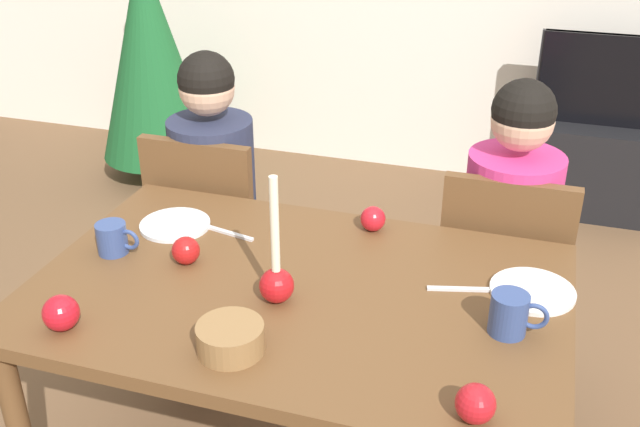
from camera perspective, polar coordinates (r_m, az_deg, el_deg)
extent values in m
cube|color=brown|center=(1.96, -1.76, -6.22)|extent=(1.40, 0.90, 0.04)
cylinder|color=brown|center=(2.69, -11.93, -6.07)|extent=(0.06, 0.06, 0.71)
cylinder|color=brown|center=(2.42, 16.31, -10.99)|extent=(0.06, 0.06, 0.71)
cube|color=brown|center=(2.84, -7.45, -2.03)|extent=(0.40, 0.40, 0.04)
cube|color=brown|center=(2.58, -9.40, 0.84)|extent=(0.40, 0.04, 0.45)
cylinder|color=brown|center=(3.03, -2.94, -4.71)|extent=(0.04, 0.04, 0.41)
cylinder|color=brown|center=(3.15, -8.77, -3.67)|extent=(0.04, 0.04, 0.41)
cylinder|color=brown|center=(2.77, -5.37, -8.27)|extent=(0.04, 0.04, 0.41)
cylinder|color=brown|center=(2.90, -11.65, -6.96)|extent=(0.04, 0.04, 0.41)
cube|color=brown|center=(2.62, 13.81, -5.33)|extent=(0.40, 0.40, 0.04)
cube|color=brown|center=(2.35, 14.08, -2.58)|extent=(0.40, 0.04, 0.45)
cylinder|color=brown|center=(2.89, 16.98, -7.79)|extent=(0.04, 0.04, 0.41)
cylinder|color=brown|center=(2.90, 10.26, -6.84)|extent=(0.04, 0.04, 0.41)
cylinder|color=brown|center=(2.62, 16.69, -11.95)|extent=(0.04, 0.04, 0.41)
cylinder|color=brown|center=(2.62, 9.17, -10.87)|extent=(0.04, 0.04, 0.41)
cube|color=#33384C|center=(2.91, -7.61, -6.01)|extent=(0.28, 0.28, 0.45)
cylinder|color=#282D47|center=(2.68, -8.22, 2.31)|extent=(0.30, 0.30, 0.48)
sphere|color=tan|center=(2.55, -8.75, 9.55)|extent=(0.19, 0.19, 0.19)
sphere|color=black|center=(2.54, -8.80, 10.19)|extent=(0.19, 0.19, 0.19)
cube|color=#33384C|center=(2.70, 13.23, -9.55)|extent=(0.28, 0.28, 0.45)
cylinder|color=#D1337A|center=(2.45, 14.37, -0.82)|extent=(0.30, 0.30, 0.48)
sphere|color=tan|center=(2.31, 15.39, 6.96)|extent=(0.19, 0.19, 0.19)
sphere|color=black|center=(2.30, 15.48, 7.66)|extent=(0.19, 0.19, 0.19)
cube|color=black|center=(4.16, 20.96, 3.32)|extent=(0.64, 0.40, 0.48)
cube|color=black|center=(4.01, 22.08, 9.45)|extent=(0.79, 0.04, 0.46)
cube|color=black|center=(4.01, 22.08, 9.44)|extent=(0.76, 0.05, 0.46)
cylinder|color=brown|center=(4.47, -12.14, 3.83)|extent=(0.08, 0.08, 0.14)
cone|color=#195628|center=(4.26, -13.01, 11.85)|extent=(0.64, 0.64, 1.16)
sphere|color=red|center=(1.88, -3.37, -5.58)|extent=(0.09, 0.09, 0.09)
cylinder|color=#EFE5C6|center=(1.79, -3.52, -0.89)|extent=(0.02, 0.02, 0.26)
cylinder|color=silver|center=(2.28, -11.14, -0.86)|extent=(0.21, 0.21, 0.01)
cylinder|color=white|center=(2.00, 16.10, -5.78)|extent=(0.22, 0.22, 0.01)
cylinder|color=#33477F|center=(2.16, -15.78, -1.85)|extent=(0.09, 0.09, 0.09)
torus|color=#33477F|center=(2.13, -14.55, -1.97)|extent=(0.06, 0.01, 0.06)
cylinder|color=#33477F|center=(1.81, 14.37, -7.52)|extent=(0.09, 0.09, 0.10)
torus|color=#33477F|center=(1.81, 16.20, -7.64)|extent=(0.07, 0.01, 0.07)
cube|color=silver|center=(2.21, -7.15, -1.48)|extent=(0.18, 0.05, 0.01)
cube|color=silver|center=(1.97, 10.89, -5.76)|extent=(0.18, 0.06, 0.01)
cylinder|color=olive|center=(1.73, -6.94, -9.54)|extent=(0.16, 0.16, 0.07)
sphere|color=#B01616|center=(2.07, -10.33, -2.83)|extent=(0.08, 0.08, 0.08)
sphere|color=red|center=(2.21, 4.11, -0.41)|extent=(0.08, 0.08, 0.08)
sphere|color=red|center=(1.57, 11.93, -14.18)|extent=(0.08, 0.08, 0.08)
sphere|color=red|center=(1.88, -19.39, -7.26)|extent=(0.09, 0.09, 0.09)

